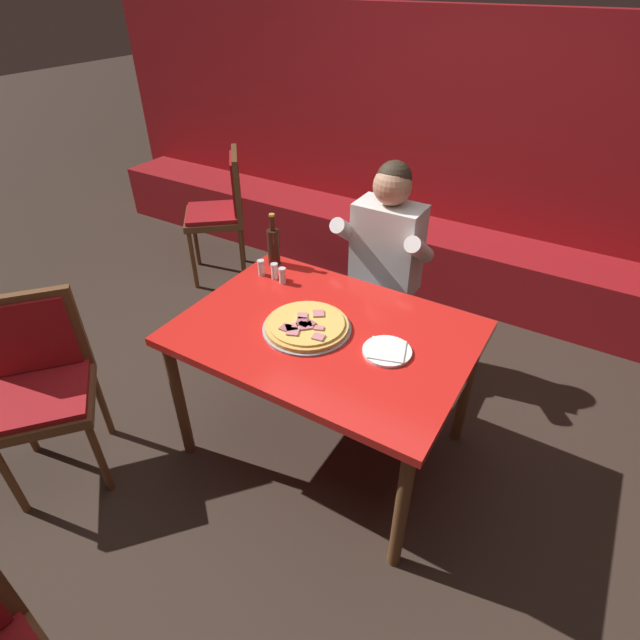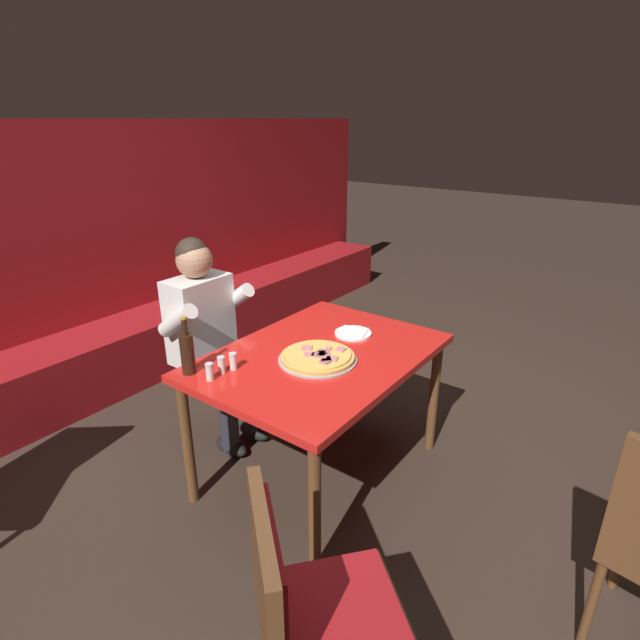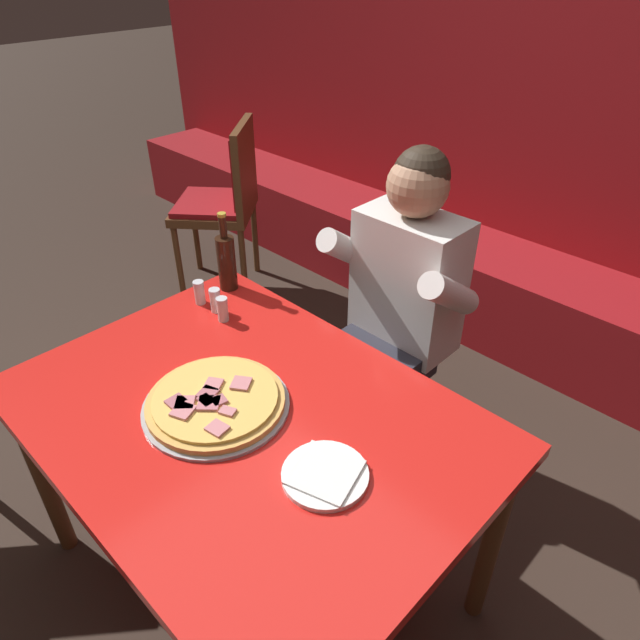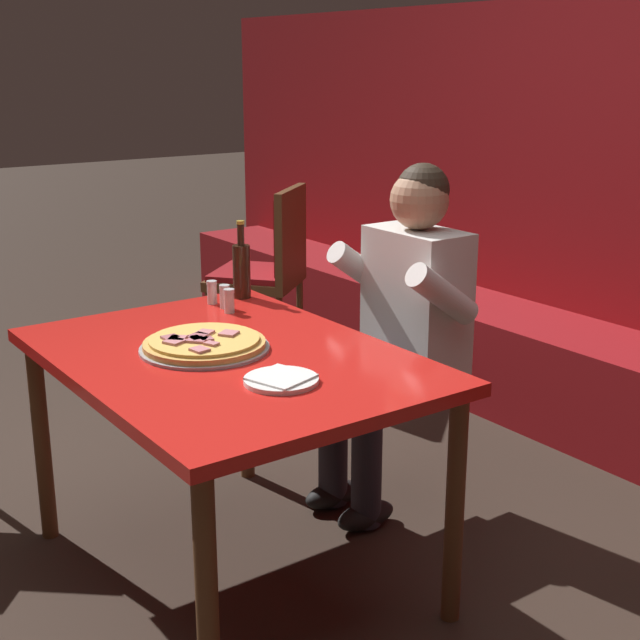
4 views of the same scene
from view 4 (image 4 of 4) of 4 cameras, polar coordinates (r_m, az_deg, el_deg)
name	(u,v)px [view 4 (image 4 of 4)]	position (r m, az deg, el deg)	size (l,w,h in m)	color
ground_plane	(234,573)	(3.05, -5.50, -15.81)	(24.00, 24.00, 0.00)	#33261E
booth_bench	(601,390)	(4.10, 17.53, -4.30)	(6.46, 0.48, 0.46)	maroon
main_dining_table	(228,378)	(2.75, -5.88, -3.72)	(1.30, 0.94, 0.76)	brown
pizza	(204,344)	(2.77, -7.42, -1.54)	(0.40, 0.40, 0.05)	#9E9EA3
plate_white_paper	(281,380)	(2.47, -2.50, -3.83)	(0.21, 0.21, 0.02)	white
beer_bottle	(242,269)	(3.34, -5.04, 3.27)	(0.07, 0.07, 0.29)	black
shaker_parmesan	(212,293)	(3.28, -6.93, 1.70)	(0.04, 0.04, 0.09)	silver
shaker_black_pepper	(229,302)	(3.16, -5.83, 1.15)	(0.04, 0.04, 0.09)	silver
shaker_oregano	(225,298)	(3.22, -6.12, 1.43)	(0.04, 0.04, 0.09)	silver
diner_seated_blue_shirt	(398,323)	(3.23, 5.01, -0.21)	(0.53, 0.53, 1.27)	black
dining_chair_near_left	(269,265)	(4.68, -3.29, 3.56)	(0.62, 0.62, 0.99)	brown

